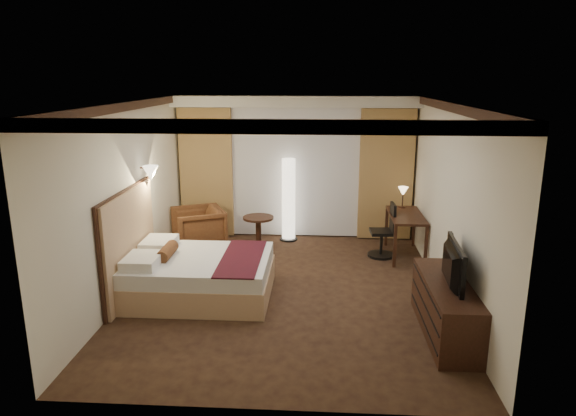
# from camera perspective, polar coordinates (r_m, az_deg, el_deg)

# --- Properties ---
(floor) EXTENTS (4.50, 5.50, 0.01)m
(floor) POSITION_cam_1_polar(r_m,az_deg,el_deg) (7.58, -0.19, -9.21)
(floor) COLOR black
(floor) RESTS_ON ground
(ceiling) EXTENTS (4.50, 5.50, 0.01)m
(ceiling) POSITION_cam_1_polar(r_m,az_deg,el_deg) (6.95, -0.21, 11.63)
(ceiling) COLOR white
(ceiling) RESTS_ON back_wall
(back_wall) EXTENTS (4.50, 0.02, 2.70)m
(back_wall) POSITION_cam_1_polar(r_m,az_deg,el_deg) (9.83, 0.85, 4.55)
(back_wall) COLOR silver
(back_wall) RESTS_ON floor
(left_wall) EXTENTS (0.02, 5.50, 2.70)m
(left_wall) POSITION_cam_1_polar(r_m,az_deg,el_deg) (7.63, -17.32, 0.97)
(left_wall) COLOR silver
(left_wall) RESTS_ON floor
(right_wall) EXTENTS (0.02, 5.50, 2.70)m
(right_wall) POSITION_cam_1_polar(r_m,az_deg,el_deg) (7.35, 17.58, 0.46)
(right_wall) COLOR silver
(right_wall) RESTS_ON floor
(crown_molding) EXTENTS (4.50, 5.50, 0.12)m
(crown_molding) POSITION_cam_1_polar(r_m,az_deg,el_deg) (6.95, -0.21, 11.14)
(crown_molding) COLOR black
(crown_molding) RESTS_ON ceiling
(soffit) EXTENTS (4.50, 0.50, 0.20)m
(soffit) POSITION_cam_1_polar(r_m,az_deg,el_deg) (9.45, 0.81, 11.78)
(soffit) COLOR white
(soffit) RESTS_ON ceiling
(curtain_sheer) EXTENTS (2.48, 0.04, 2.45)m
(curtain_sheer) POSITION_cam_1_polar(r_m,az_deg,el_deg) (9.77, 0.83, 3.89)
(curtain_sheer) COLOR silver
(curtain_sheer) RESTS_ON back_wall
(curtain_left_drape) EXTENTS (1.00, 0.14, 2.45)m
(curtain_left_drape) POSITION_cam_1_polar(r_m,az_deg,el_deg) (9.94, -9.05, 3.89)
(curtain_left_drape) COLOR tan
(curtain_left_drape) RESTS_ON back_wall
(curtain_right_drape) EXTENTS (1.00, 0.14, 2.45)m
(curtain_right_drape) POSITION_cam_1_polar(r_m,az_deg,el_deg) (9.78, 10.83, 3.64)
(curtain_right_drape) COLOR tan
(curtain_right_drape) RESTS_ON back_wall
(wall_sconce) EXTENTS (0.24, 0.24, 0.24)m
(wall_sconce) POSITION_cam_1_polar(r_m,az_deg,el_deg) (8.04, -15.00, 3.77)
(wall_sconce) COLOR white
(wall_sconce) RESTS_ON left_wall
(bed) EXTENTS (1.97, 1.54, 0.58)m
(bed) POSITION_cam_1_polar(r_m,az_deg,el_deg) (7.45, -9.66, -7.46)
(bed) COLOR white
(bed) RESTS_ON floor
(headboard) EXTENTS (0.12, 1.84, 1.50)m
(headboard) POSITION_cam_1_polar(r_m,az_deg,el_deg) (7.58, -17.17, -3.82)
(headboard) COLOR tan
(headboard) RESTS_ON floor
(armchair) EXTENTS (1.07, 1.09, 0.87)m
(armchair) POSITION_cam_1_polar(r_m,az_deg,el_deg) (9.25, -9.94, -2.15)
(armchair) COLOR #4D2917
(armchair) RESTS_ON floor
(side_table) EXTENTS (0.55, 0.55, 0.61)m
(side_table) POSITION_cam_1_polar(r_m,az_deg,el_deg) (9.25, -3.29, -2.78)
(side_table) COLOR black
(side_table) RESTS_ON floor
(floor_lamp) EXTENTS (0.33, 0.33, 1.58)m
(floor_lamp) POSITION_cam_1_polar(r_m,az_deg,el_deg) (9.63, 0.07, 0.93)
(floor_lamp) COLOR white
(floor_lamp) RESTS_ON floor
(desk) EXTENTS (0.55, 1.22, 0.75)m
(desk) POSITION_cam_1_polar(r_m,az_deg,el_deg) (9.10, 12.87, -2.97)
(desk) COLOR black
(desk) RESTS_ON floor
(desk_lamp) EXTENTS (0.18, 0.18, 0.34)m
(desk_lamp) POSITION_cam_1_polar(r_m,az_deg,el_deg) (9.39, 12.62, 1.04)
(desk_lamp) COLOR #FFD899
(desk_lamp) RESTS_ON desk
(office_chair) EXTENTS (0.48, 0.48, 0.95)m
(office_chair) POSITION_cam_1_polar(r_m,az_deg,el_deg) (8.96, 10.39, -2.42)
(office_chair) COLOR black
(office_chair) RESTS_ON floor
(dresser) EXTENTS (0.50, 1.70, 0.66)m
(dresser) POSITION_cam_1_polar(r_m,az_deg,el_deg) (6.57, 17.10, -10.60)
(dresser) COLOR black
(dresser) RESTS_ON floor
(television) EXTENTS (0.62, 1.01, 0.13)m
(television) POSITION_cam_1_polar(r_m,az_deg,el_deg) (6.34, 17.25, -5.59)
(television) COLOR black
(television) RESTS_ON dresser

